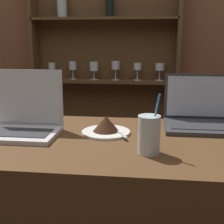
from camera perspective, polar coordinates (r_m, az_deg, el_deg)
name	(u,v)px	position (r m, az deg, el deg)	size (l,w,h in m)	color
back_wall	(119,39)	(2.53, 1.34, 13.20)	(7.00, 0.06, 2.70)	brown
back_shelf	(105,87)	(2.49, -1.28, 4.51)	(1.13, 0.18, 1.87)	brown
laptop_near	(21,119)	(1.34, -16.24, -1.28)	(0.32, 0.22, 0.26)	silver
laptop_far	(201,116)	(1.44, 15.99, -0.76)	(0.32, 0.25, 0.23)	#333338
cake_plate	(106,127)	(1.29, -1.09, -2.67)	(0.20, 0.20, 0.08)	silver
water_glass	(149,135)	(1.07, 6.78, -4.12)	(0.08, 0.08, 0.21)	silver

